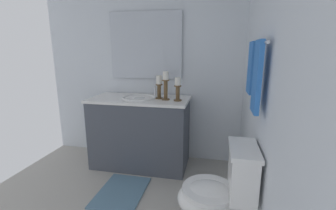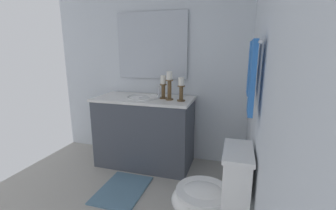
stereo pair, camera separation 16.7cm
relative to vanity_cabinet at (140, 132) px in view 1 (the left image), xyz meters
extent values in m
cube|color=silver|center=(0.91, 1.21, 0.80)|extent=(2.47, 0.04, 2.45)
cube|color=silver|center=(-0.33, -0.06, 0.80)|extent=(0.04, 2.54, 2.45)
cube|color=#474C56|center=(0.00, 0.00, -0.02)|extent=(0.55, 1.12, 0.81)
cube|color=white|center=(0.00, 0.00, 0.40)|extent=(0.58, 1.15, 0.03)
sphere|color=black|center=(-0.10, -0.57, 0.02)|extent=(0.02, 0.02, 0.02)
sphere|color=black|center=(0.10, -0.57, 0.02)|extent=(0.02, 0.02, 0.02)
ellipsoid|color=white|center=(0.00, 0.00, 0.37)|extent=(0.38, 0.30, 0.11)
torus|color=white|center=(0.00, 0.00, 0.42)|extent=(0.40, 0.40, 0.02)
cylinder|color=silver|center=(0.00, 0.19, 0.49)|extent=(0.02, 0.02, 0.14)
cube|color=silver|center=(-0.28, 0.00, 1.02)|extent=(0.02, 0.90, 0.80)
cylinder|color=brown|center=(0.06, 0.46, 0.42)|extent=(0.09, 0.09, 0.01)
cylinder|color=brown|center=(0.06, 0.46, 0.50)|extent=(0.04, 0.04, 0.16)
cylinder|color=brown|center=(0.06, 0.46, 0.58)|extent=(0.08, 0.08, 0.01)
cylinder|color=white|center=(0.06, 0.46, 0.63)|extent=(0.06, 0.06, 0.09)
cylinder|color=brown|center=(0.03, 0.32, 0.42)|extent=(0.09, 0.09, 0.01)
cylinder|color=brown|center=(0.03, 0.32, 0.53)|extent=(0.04, 0.04, 0.21)
cylinder|color=brown|center=(0.03, 0.32, 0.64)|extent=(0.08, 0.08, 0.01)
cylinder|color=white|center=(0.03, 0.32, 0.69)|extent=(0.06, 0.06, 0.09)
cylinder|color=brown|center=(-0.02, 0.23, 0.42)|extent=(0.09, 0.09, 0.01)
cylinder|color=brown|center=(-0.02, 0.23, 0.50)|extent=(0.04, 0.04, 0.16)
cylinder|color=brown|center=(-0.02, 0.23, 0.58)|extent=(0.08, 0.08, 0.01)
cylinder|color=white|center=(-0.02, 0.23, 0.64)|extent=(0.06, 0.06, 0.10)
ellipsoid|color=white|center=(1.01, 0.86, -0.10)|extent=(0.38, 0.46, 0.24)
cylinder|color=white|center=(1.01, 0.86, -0.02)|extent=(0.39, 0.39, 0.03)
cube|color=white|center=(1.01, 1.08, 0.14)|extent=(0.36, 0.17, 0.32)
cube|color=white|center=(1.01, 1.08, 0.31)|extent=(0.38, 0.19, 0.03)
cylinder|color=silver|center=(0.79, 1.15, 1.00)|extent=(0.61, 0.02, 0.02)
cube|color=blue|center=(0.64, 1.13, 0.83)|extent=(0.20, 0.03, 0.39)
cube|color=blue|center=(0.95, 1.13, 0.79)|extent=(0.19, 0.03, 0.47)
cube|color=slate|center=(0.62, 0.00, -0.41)|extent=(0.60, 0.44, 0.02)
camera|label=1|loc=(2.52, 0.88, 0.95)|focal=24.68mm
camera|label=2|loc=(2.48, 1.04, 0.95)|focal=24.68mm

